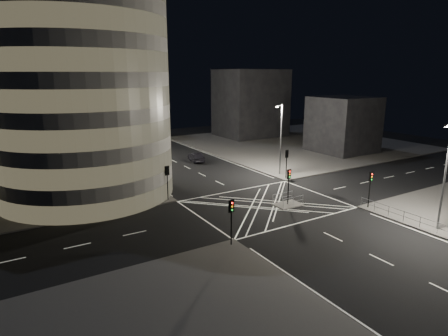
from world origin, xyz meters
TOP-DOWN VIEW (x-y plane):
  - ground at (0.00, 0.00)m, footprint 120.00×120.00m
  - sidewalk_far_right at (29.00, 27.00)m, footprint 42.00×42.00m
  - central_island at (2.00, -1.50)m, footprint 3.00×2.00m
  - office_tower_curved at (-20.74, 18.74)m, footprint 30.00×29.00m
  - office_block_rear at (-22.00, 42.00)m, footprint 24.00×16.00m
  - building_right_far at (26.00, 40.00)m, footprint 14.00×12.00m
  - building_right_near at (30.00, 16.00)m, footprint 10.00×10.00m
  - building_far_end at (-4.00, 58.00)m, footprint 18.00×8.00m
  - tree_a at (-10.50, 9.00)m, footprint 4.01×4.01m
  - tree_b at (-10.50, 15.00)m, footprint 4.58×4.58m
  - tree_c at (-10.50, 21.00)m, footprint 3.99×3.99m
  - tree_d at (-10.50, 27.00)m, footprint 5.16×5.16m
  - tree_e at (-10.50, 33.00)m, footprint 4.31×4.31m
  - traffic_signal_fl at (-8.80, 6.80)m, footprint 0.55×0.22m
  - traffic_signal_nl at (-8.80, -6.80)m, footprint 0.55×0.22m
  - traffic_signal_fr at (8.80, 6.80)m, footprint 0.55×0.22m
  - traffic_signal_nr at (8.80, -6.80)m, footprint 0.55×0.22m
  - traffic_signal_island at (2.00, -1.50)m, footprint 0.55×0.22m
  - street_lamp_left_near at (-9.44, 12.00)m, footprint 1.25×0.25m
  - street_lamp_left_far at (-9.44, 30.00)m, footprint 1.25×0.25m
  - street_lamp_right_far at (9.44, 9.00)m, footprint 1.25×0.25m
  - street_lamp_right_near at (9.44, -14.00)m, footprint 1.25×0.25m
  - railing_near_right at (8.30, -12.15)m, footprint 0.06×11.70m
  - railing_island_south at (2.00, -2.40)m, footprint 2.80×0.06m
  - railing_island_north at (2.00, -0.60)m, footprint 2.80×0.06m
  - sedan at (3.01, 22.81)m, footprint 2.32×4.74m

SIDE VIEW (x-z plane):
  - ground at x=0.00m, z-range 0.00..0.00m
  - sidewalk_far_right at x=29.00m, z-range 0.00..0.15m
  - central_island at x=2.00m, z-range 0.00..0.15m
  - railing_near_right at x=8.30m, z-range 0.15..1.25m
  - railing_island_south at x=2.00m, z-range 0.15..1.25m
  - railing_island_north at x=2.00m, z-range 0.15..1.25m
  - sedan at x=3.01m, z-range 0.00..1.50m
  - traffic_signal_fl at x=-8.80m, z-range 0.91..4.91m
  - traffic_signal_nl at x=-8.80m, z-range 0.91..4.91m
  - traffic_signal_fr at x=8.80m, z-range 0.91..4.91m
  - traffic_signal_nr at x=8.80m, z-range 0.91..4.91m
  - traffic_signal_island at x=2.00m, z-range 0.91..4.91m
  - tree_a at x=-10.50m, z-range 1.09..7.60m
  - tree_e at x=-10.50m, z-range 1.00..7.69m
  - tree_b at x=-10.50m, z-range 1.11..8.31m
  - tree_c at x=-10.50m, z-range 1.36..8.41m
  - tree_d at x=-10.50m, z-range 1.12..9.02m
  - building_right_near at x=30.00m, z-range 0.15..10.15m
  - street_lamp_left_near at x=-9.44m, z-range 0.54..10.54m
  - street_lamp_left_far at x=-9.44m, z-range 0.54..10.54m
  - street_lamp_right_far at x=9.44m, z-range 0.54..10.54m
  - street_lamp_right_near at x=9.44m, z-range 0.54..10.54m
  - building_right_far at x=26.00m, z-range 0.15..15.15m
  - building_far_end at x=-4.00m, z-range 0.00..18.00m
  - office_block_rear at x=-22.00m, z-range 0.15..22.15m
  - office_tower_curved at x=-20.74m, z-range -0.95..26.25m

